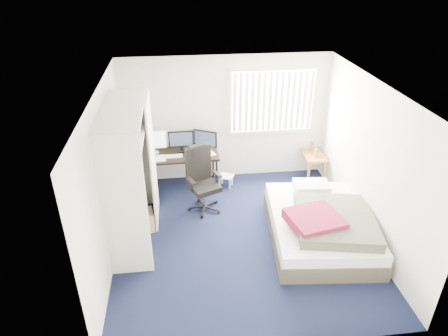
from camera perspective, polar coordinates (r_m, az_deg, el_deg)
ground at (r=6.67m, az=2.49°, el=-9.84°), size 4.20×4.20×0.00m
room_shell at (r=5.85m, az=2.80°, el=1.83°), size 4.20×4.20×4.20m
window_assembly at (r=7.84m, az=6.96°, el=9.44°), size 1.72×0.09×1.32m
closet at (r=6.14m, az=-13.24°, el=0.75°), size 0.64×1.84×2.22m
desk at (r=7.69m, az=-6.38°, el=2.31°), size 1.50×0.73×1.19m
office_chair at (r=7.14m, az=-3.11°, el=-2.51°), size 0.74×0.74×1.20m
footstool at (r=7.91m, az=0.25°, el=-1.42°), size 0.36×0.34×0.24m
nightstand at (r=8.33m, az=12.50°, el=1.77°), size 0.42×0.80×0.72m
bed at (r=6.63m, az=13.72°, el=-7.87°), size 1.75×2.22×0.68m
pine_box at (r=6.88m, az=-11.86°, el=-7.42°), size 0.49×0.40×0.33m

